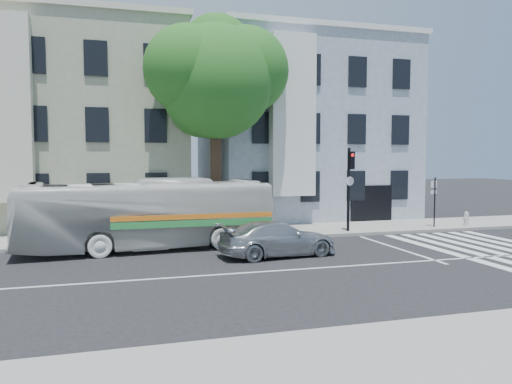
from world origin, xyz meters
name	(u,v)px	position (x,y,z in m)	size (l,w,h in m)	color
ground	(268,272)	(0.00, 0.00, 0.00)	(120.00, 120.00, 0.00)	black
sidewalk_far	(219,234)	(0.00, 8.00, 0.07)	(80.00, 4.00, 0.15)	gray
sidewalk_near	(400,365)	(0.00, -8.00, 0.07)	(80.00, 4.00, 0.15)	gray
building_left	(74,128)	(-7.00, 15.00, 5.50)	(12.00, 10.00, 11.00)	gray
building_right	(301,132)	(7.00, 15.00, 5.50)	(12.00, 10.00, 11.00)	gray
street_tree	(216,76)	(0.06, 8.74, 7.83)	(7.30, 5.90, 11.10)	#2D2116
bus	(149,214)	(-3.51, 5.20, 1.47)	(10.55, 2.47, 2.94)	silver
sedan	(278,239)	(1.17, 2.42, 0.67)	(4.63, 1.88, 1.34)	#B7BBBF
hedge	(158,233)	(-3.06, 6.30, 0.50)	(8.50, 0.84, 0.70)	#2A6320
traffic_signal	(350,179)	(6.31, 6.60, 2.76)	(0.44, 0.53, 4.28)	black
fire_hydrant	(466,218)	(13.38, 6.81, 0.53)	(0.43, 0.24, 0.75)	beige
far_sign_pole	(434,196)	(11.34, 6.82, 1.80)	(0.46, 0.24, 2.62)	black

